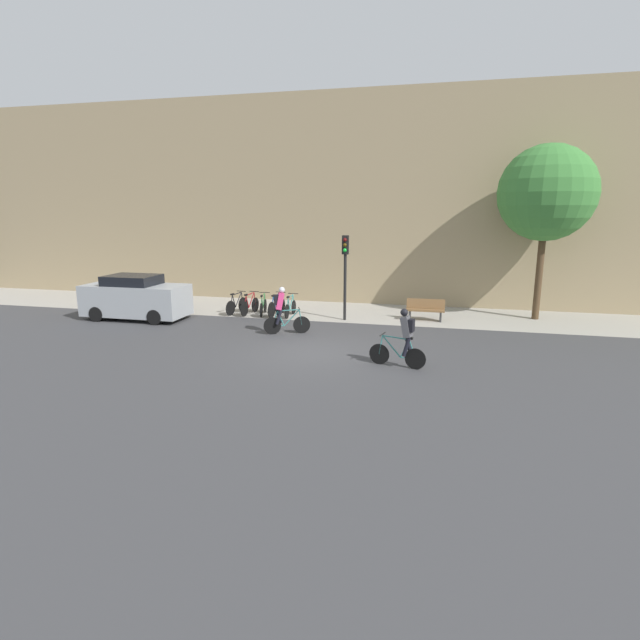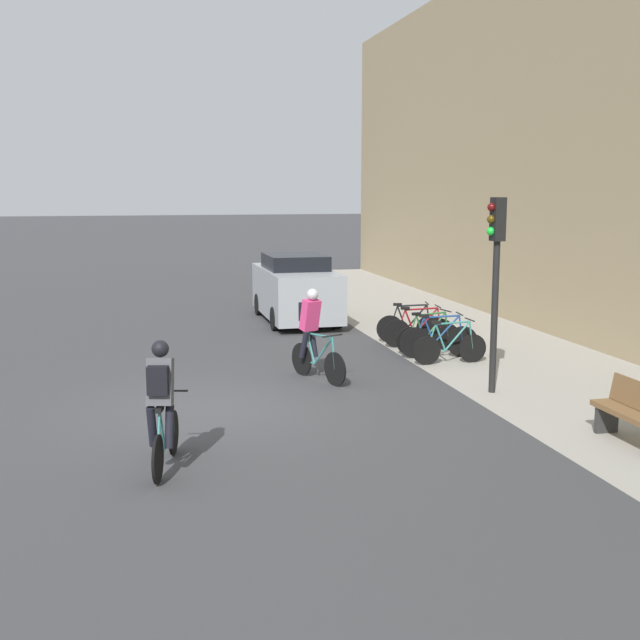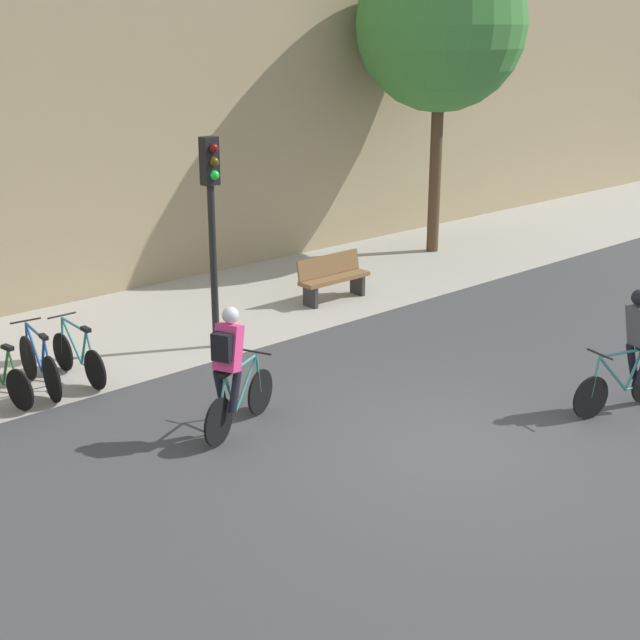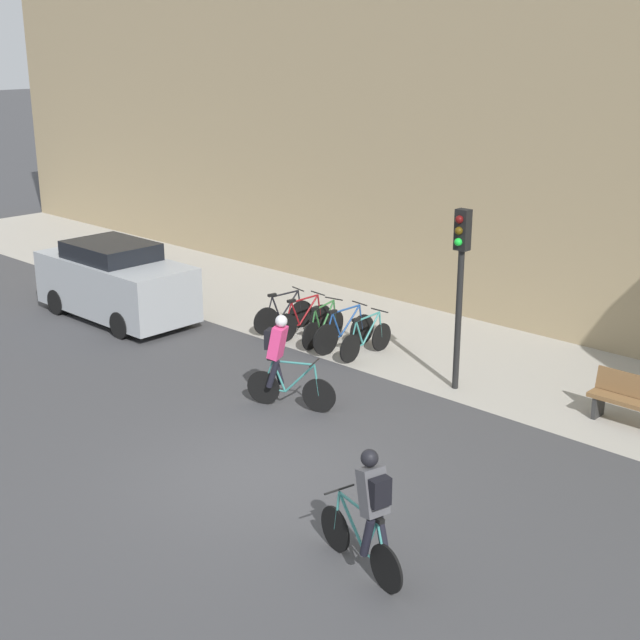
{
  "view_description": "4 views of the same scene",
  "coord_description": "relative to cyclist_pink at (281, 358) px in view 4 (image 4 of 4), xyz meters",
  "views": [
    {
      "loc": [
        3.84,
        -14.99,
        4.48
      ],
      "look_at": [
        -0.16,
        1.62,
        0.72
      ],
      "focal_mm": 28.0,
      "sensor_mm": 36.0,
      "label": 1
    },
    {
      "loc": [
        13.07,
        -1.23,
        3.65
      ],
      "look_at": [
        0.47,
        1.76,
        1.52
      ],
      "focal_mm": 45.0,
      "sensor_mm": 36.0,
      "label": 2
    },
    {
      "loc": [
        -8.0,
        -6.65,
        5.15
      ],
      "look_at": [
        -0.67,
        1.58,
        1.49
      ],
      "focal_mm": 50.0,
      "sensor_mm": 36.0,
      "label": 3
    },
    {
      "loc": [
        9.14,
        -8.38,
        6.49
      ],
      "look_at": [
        -1.38,
        2.79,
        1.59
      ],
      "focal_mm": 50.0,
      "sensor_mm": 36.0,
      "label": 4
    }
  ],
  "objects": [
    {
      "name": "ground",
      "position": [
        1.72,
        -2.13,
        -0.95
      ],
      "size": [
        200.0,
        200.0,
        0.0
      ],
      "primitive_type": "plane",
      "color": "#3D3D3F"
    },
    {
      "name": "kerb_strip",
      "position": [
        1.72,
        4.62,
        -0.94
      ],
      "size": [
        44.0,
        4.5,
        0.01
      ],
      "primitive_type": "cube",
      "color": "#A39E93",
      "rests_on": "ground"
    },
    {
      "name": "building_facade",
      "position": [
        1.72,
        7.17,
        4.02
      ],
      "size": [
        44.0,
        0.6,
        9.92
      ],
      "primitive_type": "cube",
      "color": "#9E8966",
      "rests_on": "ground"
    },
    {
      "name": "cyclist_pink",
      "position": [
        0.0,
        0.0,
        0.0
      ],
      "size": [
        1.61,
        0.74,
        1.76
      ],
      "color": "black",
      "rests_on": "ground"
    },
    {
      "name": "cyclist_grey",
      "position": [
        4.66,
        -3.04,
        0.0
      ],
      "size": [
        1.68,
        0.59,
        1.75
      ],
      "color": "black",
      "rests_on": "ground"
    },
    {
      "name": "parked_bike_0",
      "position": [
        -3.1,
        3.1,
        -0.55
      ],
      "size": [
        0.49,
        1.58,
        0.96
      ],
      "color": "black",
      "rests_on": "ground"
    },
    {
      "name": "parked_bike_1",
      "position": [
        -2.48,
        3.1,
        -0.55
      ],
      "size": [
        0.46,
        1.7,
        0.96
      ],
      "color": "black",
      "rests_on": "ground"
    },
    {
      "name": "parked_bike_2",
      "position": [
        -1.86,
        3.1,
        -0.56
      ],
      "size": [
        0.46,
        1.61,
        0.94
      ],
      "color": "black",
      "rests_on": "ground"
    },
    {
      "name": "parked_bike_3",
      "position": [
        -1.24,
        3.1,
        -0.54
      ],
      "size": [
        0.46,
        1.74,
        0.98
      ],
      "color": "black",
      "rests_on": "ground"
    },
    {
      "name": "parked_bike_4",
      "position": [
        -0.62,
        3.1,
        -0.56
      ],
      "size": [
        0.46,
        1.64,
        0.94
      ],
      "color": "black",
      "rests_on": "ground"
    },
    {
      "name": "traffic_light_pole",
      "position": [
        1.8,
        2.91,
        1.48
      ],
      "size": [
        0.26,
        0.3,
        3.49
      ],
      "color": "black",
      "rests_on": "ground"
    },
    {
      "name": "bench",
      "position": [
        5.07,
        3.59,
        -0.48
      ],
      "size": [
        1.56,
        0.44,
        0.89
      ],
      "color": "brown",
      "rests_on": "ground"
    },
    {
      "name": "parked_car",
      "position": [
        -6.75,
        1.07,
        -0.05
      ],
      "size": [
        4.3,
        1.84,
        1.85
      ],
      "color": "#9EA3A8",
      "rests_on": "ground"
    }
  ]
}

